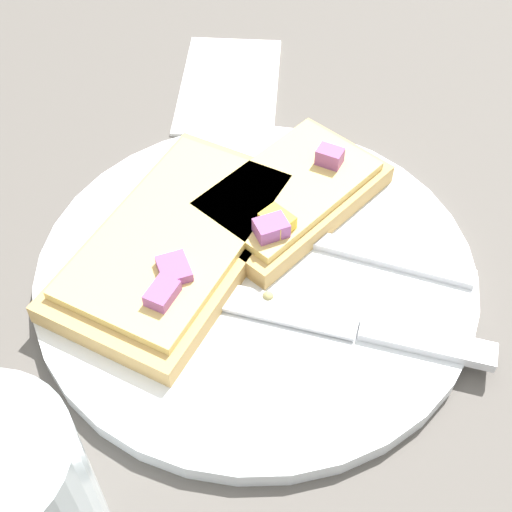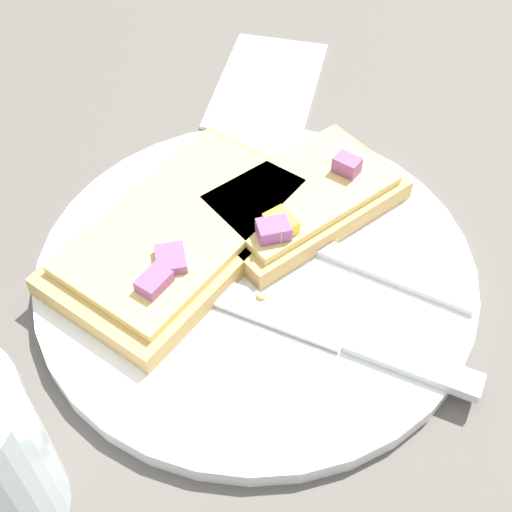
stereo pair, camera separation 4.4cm
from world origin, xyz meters
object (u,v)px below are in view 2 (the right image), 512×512
object	(u,v)px
plate	(256,272)
knife	(333,334)
pizza_slice_corner	(301,198)
napkin	(267,83)
fork	(307,242)
pizza_slice_main	(183,233)

from	to	relation	value
plate	knife	world-z (taller)	knife
plate	pizza_slice_corner	xyz separation A→B (m)	(-0.06, 0.02, 0.02)
pizza_slice_corner	napkin	distance (m)	0.16
fork	pizza_slice_main	distance (m)	0.08
fork	pizza_slice_corner	xyz separation A→B (m)	(-0.03, -0.01, 0.01)
pizza_slice_main	pizza_slice_corner	xyz separation A→B (m)	(-0.05, 0.07, 0.00)
plate	fork	distance (m)	0.04
plate	pizza_slice_corner	size ratio (longest dim) A/B	1.83
fork	knife	size ratio (longest dim) A/B	0.96
plate	knife	bearing A→B (deg)	52.78
fork	napkin	world-z (taller)	fork
knife	napkin	xyz separation A→B (m)	(-0.25, -0.09, -0.01)
plate	knife	distance (m)	0.07
pizza_slice_main	pizza_slice_corner	distance (m)	0.08
fork	pizza_slice_corner	bearing A→B (deg)	-56.61
fork	pizza_slice_corner	size ratio (longest dim) A/B	1.30
pizza_slice_corner	napkin	bearing A→B (deg)	59.39
plate	pizza_slice_corner	bearing A→B (deg)	161.97
plate	fork	bearing A→B (deg)	131.77
napkin	pizza_slice_main	bearing A→B (deg)	-4.25
plate	pizza_slice_corner	world-z (taller)	pizza_slice_corner
knife	fork	bearing A→B (deg)	-55.98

